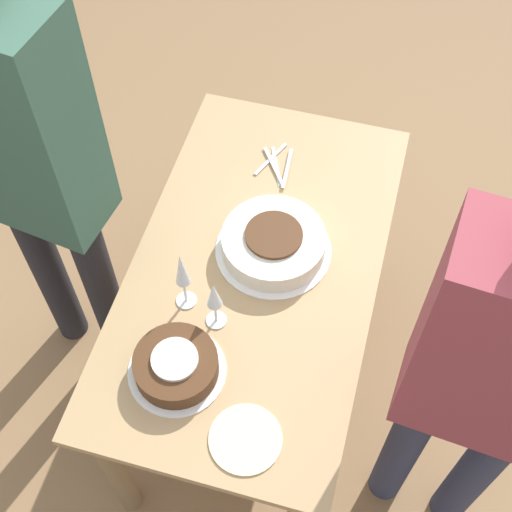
{
  "coord_description": "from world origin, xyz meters",
  "views": [
    {
      "loc": [
        1.11,
        0.31,
        2.53
      ],
      "look_at": [
        0.0,
        0.0,
        0.8
      ],
      "focal_mm": 50.0,
      "sensor_mm": 36.0,
      "label": 1
    }
  ],
  "objects_px": {
    "cake_center_white": "(274,243)",
    "wine_glass_near": "(182,272)",
    "cake_front_chocolate": "(176,366)",
    "wine_glass_far": "(214,297)",
    "person_watching": "(495,375)",
    "person_cutting": "(26,156)"
  },
  "relations": [
    {
      "from": "wine_glass_far",
      "to": "wine_glass_near",
      "type": "bearing_deg",
      "value": -110.85
    },
    {
      "from": "wine_glass_near",
      "to": "wine_glass_far",
      "type": "relative_size",
      "value": 1.21
    },
    {
      "from": "wine_glass_far",
      "to": "person_cutting",
      "type": "height_order",
      "value": "person_cutting"
    },
    {
      "from": "wine_glass_far",
      "to": "person_watching",
      "type": "distance_m",
      "value": 0.73
    },
    {
      "from": "cake_center_white",
      "to": "person_watching",
      "type": "distance_m",
      "value": 0.75
    },
    {
      "from": "cake_center_white",
      "to": "wine_glass_near",
      "type": "bearing_deg",
      "value": -39.86
    },
    {
      "from": "wine_glass_near",
      "to": "person_watching",
      "type": "distance_m",
      "value": 0.84
    },
    {
      "from": "cake_front_chocolate",
      "to": "wine_glass_near",
      "type": "distance_m",
      "value": 0.25
    },
    {
      "from": "wine_glass_near",
      "to": "cake_center_white",
      "type": "bearing_deg",
      "value": 140.14
    },
    {
      "from": "wine_glass_near",
      "to": "person_watching",
      "type": "bearing_deg",
      "value": 80.75
    },
    {
      "from": "wine_glass_far",
      "to": "cake_front_chocolate",
      "type": "bearing_deg",
      "value": -17.62
    },
    {
      "from": "wine_glass_far",
      "to": "person_watching",
      "type": "height_order",
      "value": "person_watching"
    },
    {
      "from": "cake_front_chocolate",
      "to": "wine_glass_near",
      "type": "bearing_deg",
      "value": -168.05
    },
    {
      "from": "cake_center_white",
      "to": "cake_front_chocolate",
      "type": "distance_m",
      "value": 0.48
    },
    {
      "from": "cake_center_white",
      "to": "person_cutting",
      "type": "height_order",
      "value": "person_cutting"
    },
    {
      "from": "cake_front_chocolate",
      "to": "person_cutting",
      "type": "bearing_deg",
      "value": -124.61
    },
    {
      "from": "person_cutting",
      "to": "person_watching",
      "type": "height_order",
      "value": "person_cutting"
    },
    {
      "from": "cake_center_white",
      "to": "wine_glass_far",
      "type": "height_order",
      "value": "wine_glass_far"
    },
    {
      "from": "cake_front_chocolate",
      "to": "wine_glass_near",
      "type": "height_order",
      "value": "wine_glass_near"
    },
    {
      "from": "cake_center_white",
      "to": "wine_glass_near",
      "type": "xyz_separation_m",
      "value": [
        0.24,
        -0.2,
        0.12
      ]
    },
    {
      "from": "cake_center_white",
      "to": "person_cutting",
      "type": "relative_size",
      "value": 0.2
    },
    {
      "from": "cake_front_chocolate",
      "to": "person_cutting",
      "type": "relative_size",
      "value": 0.15
    }
  ]
}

